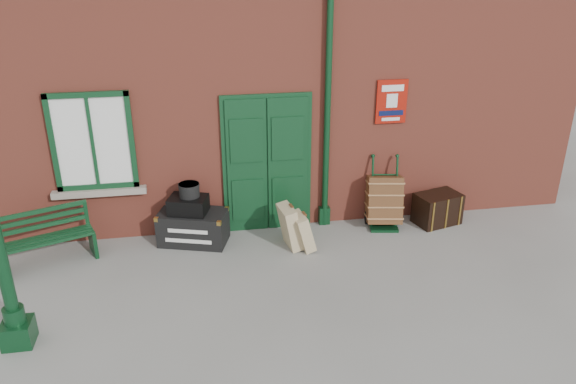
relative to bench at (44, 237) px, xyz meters
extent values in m
plane|color=gray|center=(3.67, -0.89, -0.42)|extent=(80.00, 80.00, 0.00)
cube|color=#A84836|center=(3.67, 2.61, 1.58)|extent=(10.00, 4.00, 4.00)
cube|color=#0F371C|center=(3.37, 0.57, 0.68)|extent=(1.42, 0.12, 2.32)
cube|color=white|center=(0.77, 0.56, 1.23)|extent=(1.20, 0.08, 1.50)
cylinder|color=#0D361A|center=(4.32, 0.53, 1.58)|extent=(0.10, 0.10, 4.00)
cube|color=#9E160B|center=(5.37, 0.58, 1.63)|extent=(0.50, 0.03, 0.70)
cube|color=#0D361A|center=(0.07, -1.89, -0.27)|extent=(0.34, 0.34, 0.30)
cylinder|color=#0D361A|center=(0.07, -1.89, -0.02)|extent=(0.24, 0.24, 0.20)
cube|color=#0F371C|center=(0.02, -0.06, -0.02)|extent=(1.40, 0.82, 0.04)
cube|color=#0F371C|center=(-0.05, 0.13, 0.24)|extent=(1.29, 0.52, 0.36)
cube|color=#0D361A|center=(0.64, 0.17, -0.22)|extent=(0.20, 0.40, 0.41)
cube|color=black|center=(2.15, 0.27, -0.17)|extent=(1.16, 0.86, 0.52)
cube|color=black|center=(2.10, 0.27, 0.22)|extent=(0.67, 0.57, 0.26)
cylinder|color=black|center=(2.13, 0.30, 0.46)|extent=(0.39, 0.39, 0.21)
cube|color=tan|center=(3.62, -0.13, -0.08)|extent=(0.39, 0.52, 0.69)
cube|color=tan|center=(3.80, -0.23, -0.13)|extent=(0.38, 0.47, 0.60)
cube|color=#0D361A|center=(5.26, 0.20, -0.40)|extent=(0.50, 0.40, 0.05)
cylinder|color=#0D361A|center=(5.09, 0.40, 0.16)|extent=(0.09, 0.32, 1.15)
cylinder|color=#0D361A|center=(5.48, 0.33, 0.16)|extent=(0.09, 0.32, 1.15)
cylinder|color=black|center=(5.03, 0.42, -0.32)|extent=(0.08, 0.22, 0.22)
cylinder|color=black|center=(5.55, 0.33, -0.32)|extent=(0.08, 0.22, 0.22)
cube|color=brown|center=(5.28, 0.34, 0.05)|extent=(0.66, 0.70, 0.85)
cube|color=black|center=(6.20, 0.26, -0.16)|extent=(0.82, 0.65, 0.52)
camera|label=1|loc=(2.28, -7.70, 3.87)|focal=35.00mm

